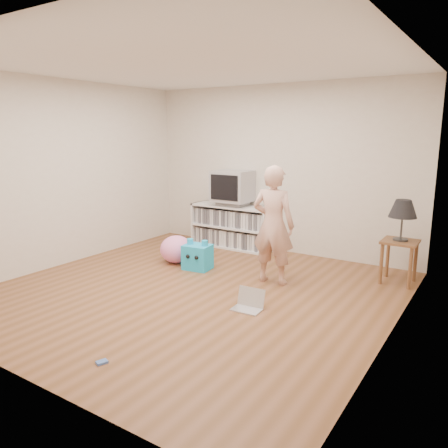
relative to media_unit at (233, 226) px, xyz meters
name	(u,v)px	position (x,y,z in m)	size (l,w,h in m)	color
ground	(194,291)	(0.70, -2.04, -0.35)	(4.50, 4.50, 0.00)	brown
walls	(192,183)	(0.70, -2.04, 0.95)	(4.52, 4.52, 2.60)	beige
ceiling	(190,64)	(0.70, -2.04, 2.25)	(4.50, 4.50, 0.01)	white
media_unit	(233,226)	(0.00, 0.00, 0.00)	(1.40, 0.45, 0.70)	white
dvd_deck	(233,203)	(0.00, -0.02, 0.39)	(0.45, 0.35, 0.07)	gray
crt_tv	(233,186)	(0.00, -0.02, 0.67)	(0.60, 0.53, 0.50)	#9C9CA1
side_table	(399,251)	(2.69, -0.39, 0.07)	(0.42, 0.42, 0.55)	brown
table_lamp	(403,210)	(2.69, -0.39, 0.59)	(0.34, 0.34, 0.52)	#333333
person	(273,225)	(1.35, -1.24, 0.39)	(0.54, 0.36, 1.49)	#DDAA96
laptop	(249,303)	(1.53, -2.14, -0.29)	(0.33, 0.27, 0.22)	silver
playing_cards	(102,362)	(1.07, -3.80, -0.34)	(0.07, 0.09, 0.02)	#4A72C7
plush_blue	(197,257)	(0.23, -1.31, -0.17)	(0.40, 0.35, 0.42)	#17ABE6
plush_pink	(176,249)	(-0.22, -1.22, -0.15)	(0.47, 0.47, 0.40)	pink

